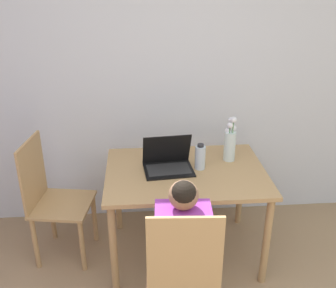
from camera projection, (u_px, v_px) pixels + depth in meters
name	position (u px, v px, depth m)	size (l,w,h in m)	color
wall_back	(170.00, 73.00, 3.03)	(6.40, 0.05, 2.50)	silver
dining_table	(185.00, 181.00, 2.76)	(1.11, 0.80, 0.71)	tan
chair_occupied	(183.00, 274.00, 2.14)	(0.42, 0.42, 0.93)	tan
chair_spare	(52.00, 199.00, 2.82)	(0.46, 0.46, 0.93)	tan
person_seated	(182.00, 237.00, 2.19)	(0.33, 0.44, 1.02)	purple
laptop	(168.00, 161.00, 2.74)	(0.36, 0.28, 0.25)	black
flower_vase	(230.00, 142.00, 2.82)	(0.08, 0.08, 0.34)	silver
water_bottle	(200.00, 157.00, 2.72)	(0.07, 0.07, 0.19)	silver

